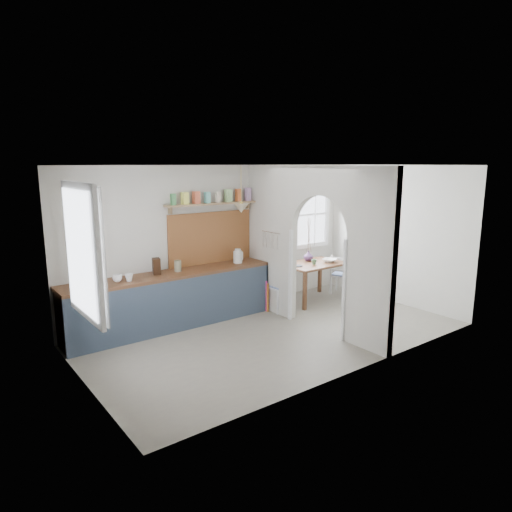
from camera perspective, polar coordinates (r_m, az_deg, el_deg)
floor at (r=7.25m, az=2.57°, el=-9.75°), size 5.80×3.20×0.01m
ceiling at (r=6.76m, az=2.77°, el=11.27°), size 5.80×3.20×0.01m
walls at (r=6.89m, az=2.67°, el=0.39°), size 5.81×3.21×2.60m
partition at (r=7.36m, az=6.59°, el=2.24°), size 0.12×3.20×2.60m
kitchen_window at (r=5.48m, az=-21.07°, el=0.47°), size 0.10×1.16×1.50m
nook_window at (r=9.17m, az=5.13°, el=5.04°), size 1.76×0.10×1.30m
counter at (r=7.58m, az=-10.54°, el=-5.34°), size 3.50×0.60×0.90m
sink at (r=6.98m, az=-20.16°, el=-3.61°), size 0.40×0.40×0.02m
backsplash at (r=8.03m, az=-5.67°, el=2.30°), size 1.65×0.03×0.90m
shelf at (r=7.88m, az=-5.44°, el=6.93°), size 1.75×0.20×0.21m
pendant_lamp at (r=7.80m, az=-1.87°, el=6.01°), size 0.26×0.26×0.16m
utensil_rail at (r=7.93m, az=1.92°, el=2.97°), size 0.02×0.50×0.02m
dining_table at (r=8.92m, az=7.12°, el=-3.22°), size 1.20×0.81×0.75m
chair_left at (r=8.28m, az=2.89°, el=-3.65°), size 0.43×0.43×0.93m
chair_right at (r=9.48m, az=10.67°, el=-2.23°), size 0.49×0.49×0.82m
kettle at (r=8.05m, az=-2.29°, el=0.02°), size 0.25×0.23×0.25m
mug_a at (r=7.05m, az=-15.59°, el=-2.63°), size 0.13×0.13×0.11m
mug_b at (r=7.08m, az=-16.94°, el=-2.66°), size 0.16×0.16×0.11m
knife_block at (r=7.41m, az=-12.35°, el=-1.24°), size 0.16×0.19×0.25m
jar at (r=7.53m, az=-9.75°, el=-1.22°), size 0.11×0.11×0.18m
towel_magenta at (r=8.23m, az=1.30°, el=-5.09°), size 0.02×0.03×0.57m
towel_orange at (r=8.21m, az=1.47°, el=-5.32°), size 0.02×0.03×0.55m
bowl at (r=8.96m, az=9.18°, el=-0.55°), size 0.34×0.34×0.06m
table_cup at (r=8.71m, az=7.27°, el=-0.74°), size 0.11×0.11×0.10m
plate at (r=8.53m, az=5.23°, el=-1.22°), size 0.24×0.24×0.02m
vase at (r=9.00m, az=6.56°, el=0.02°), size 0.24×0.24×0.20m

